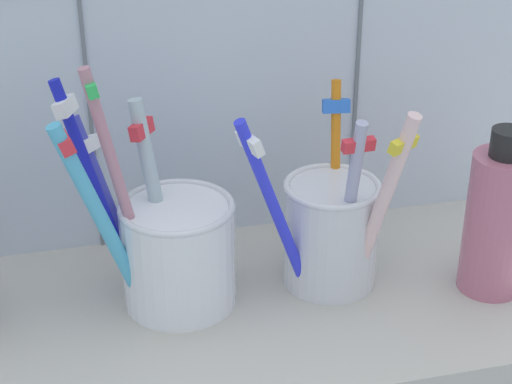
{
  "coord_description": "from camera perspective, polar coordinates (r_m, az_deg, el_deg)",
  "views": [
    {
      "loc": [
        -12.78,
        -50.42,
        38.23
      ],
      "look_at": [
        0.0,
        1.57,
        10.27
      ],
      "focal_mm": 59.89,
      "sensor_mm": 36.0,
      "label": 1
    }
  ],
  "objects": [
    {
      "name": "counter_slab",
      "position": [
        0.64,
        0.34,
        -8.02
      ],
      "size": [
        64.0,
        22.0,
        2.0
      ],
      "primitive_type": "cube",
      "color": "#BCB7AD",
      "rests_on": "ground"
    },
    {
      "name": "toothbrush_cup_right",
      "position": [
        0.63,
        5.06,
        -2.38
      ],
      "size": [
        12.29,
        10.81,
        15.56
      ],
      "color": "silver",
      "rests_on": "counter_slab"
    },
    {
      "name": "toothbrush_cup_left",
      "position": [
        0.61,
        -5.68,
        -3.57
      ],
      "size": [
        12.34,
        9.14,
        18.8
      ],
      "color": "white",
      "rests_on": "counter_slab"
    },
    {
      "name": "soap_bottle",
      "position": [
        0.64,
        15.83,
        -1.79
      ],
      "size": [
        4.71,
        4.71,
        12.86
      ],
      "color": "#B8657F",
      "rests_on": "counter_slab"
    }
  ]
}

